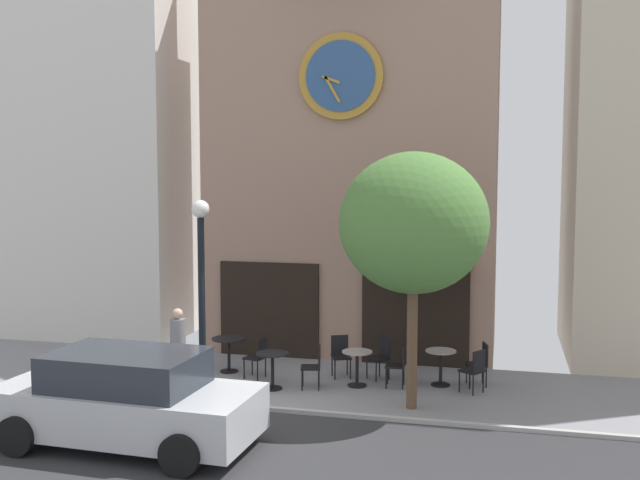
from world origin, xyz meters
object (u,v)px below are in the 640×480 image
Objects in this scene: cafe_chair_by_entrance at (399,362)px; cafe_chair_near_lamp at (315,364)px; cafe_chair_facing_wall at (258,354)px; street_tree at (413,224)px; parked_car_silver at (127,399)px; cafe_chair_corner at (381,355)px; cafe_table_near_door at (441,362)px; cafe_table_center_right at (272,364)px; cafe_chair_left_end at (340,353)px; cafe_chair_near_tree at (475,368)px; street_lamp at (202,295)px; cafe_chair_mid_row at (480,361)px; pedestrian_grey at (178,347)px; cafe_table_rightmost at (357,363)px; cafe_table_leftmost at (229,347)px.

cafe_chair_near_lamp is (-1.68, -0.54, 0.00)m from cafe_chair_by_entrance.
cafe_chair_facing_wall is 1.46m from cafe_chair_near_lamp.
parked_car_silver is (-4.28, -3.04, -2.75)m from street_tree.
cafe_chair_near_lamp is at bearing -138.02° from cafe_chair_corner.
parked_car_silver is (-4.69, -4.71, 0.25)m from cafe_table_near_door.
cafe_table_center_right is at bearing 69.49° from parked_car_silver.
cafe_chair_left_end and cafe_chair_facing_wall have the same top height.
cafe_table_near_door is 0.84× the size of cafe_chair_left_end.
cafe_table_near_door is 0.84× the size of cafe_chair_near_lamp.
parked_car_silver reaches higher than cafe_chair_near_tree.
cafe_table_near_door is 0.84× the size of cafe_chair_corner.
cafe_chair_left_end is at bearing 35.29° from street_lamp.
street_lamp reaches higher than cafe_chair_corner.
parked_car_silver is (-5.50, -4.91, 0.23)m from cafe_chair_mid_row.
cafe_chair_near_lamp is (-2.51, -0.87, 0.02)m from cafe_table_near_door.
cafe_chair_near_lamp is 2.85m from pedestrian_grey.
cafe_chair_corner is 2.11m from cafe_chair_mid_row.
cafe_table_center_right is (1.34, 0.49, -1.46)m from street_lamp.
street_lamp is 0.81× the size of street_tree.
cafe_table_rightmost is 3.74m from pedestrian_grey.
parked_car_silver is at bearing -90.17° from street_lamp.
cafe_table_leftmost is at bearing 175.99° from cafe_chair_by_entrance.
cafe_table_rightmost is at bearing 20.96° from cafe_table_center_right.
street_tree reaches higher than cafe_chair_facing_wall.
pedestrian_grey reaches higher than cafe_chair_facing_wall.
cafe_table_near_door is 0.45× the size of pedestrian_grey.
cafe_chair_near_tree and cafe_chair_corner have the same top height.
street_tree reaches higher than cafe_chair_by_entrance.
cafe_chair_corner is at bearing 32.83° from cafe_table_center_right.
parked_car_silver is (0.58, -3.22, -0.10)m from pedestrian_grey.
street_tree is at bearing -2.08° from pedestrian_grey.
street_lamp is at bearing -161.21° from cafe_table_near_door.
cafe_chair_left_end is at bearing 5.40° from cafe_table_leftmost.
cafe_table_leftmost is 3.04m from cafe_table_rightmost.
cafe_chair_by_entrance is at bearing -4.01° from cafe_table_leftmost.
cafe_chair_corner is at bearing 179.69° from cafe_chair_mid_row.
cafe_chair_mid_row is at bearing 14.02° from cafe_table_near_door.
cafe_table_center_right is (-2.94, 0.56, -2.98)m from street_tree.
cafe_chair_left_end is at bearing 19.01° from cafe_chair_facing_wall.
street_lamp reaches higher than cafe_chair_facing_wall.
cafe_chair_near_tree reaches higher than cafe_table_leftmost.
cafe_chair_near_lamp is at bearing 60.32° from parked_car_silver.
cafe_chair_facing_wall reaches higher than cafe_table_rightmost.
cafe_chair_near_tree is at bearing 1.43° from cafe_table_rightmost.
cafe_chair_corner and cafe_chair_facing_wall have the same top height.
cafe_table_rightmost is at bearing 137.23° from street_tree.
cafe_table_leftmost is 1.03× the size of cafe_table_near_door.
cafe_chair_by_entrance and cafe_chair_corner have the same top height.
cafe_table_rightmost is 0.45× the size of pedestrian_grey.
cafe_chair_near_tree is at bearing 10.15° from pedestrian_grey.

